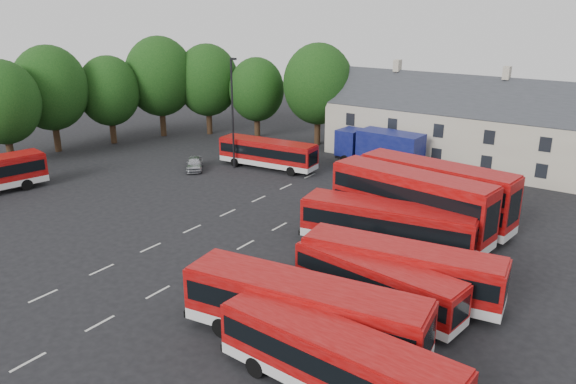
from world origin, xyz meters
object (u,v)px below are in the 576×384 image
at_px(box_truck, 380,147).
at_px(bus_row_a, 336,358).
at_px(bus_dd_south, 411,201).
at_px(lamppost, 233,111).
at_px(silver_car, 195,163).

bearing_deg(box_truck, bus_row_a, -64.07).
xyz_separation_m(bus_dd_south, box_truck, (-9.32, 14.55, -0.56)).
xyz_separation_m(bus_row_a, lamppost, (-25.40, 23.87, 3.92)).
relative_size(silver_car, lamppost, 0.35).
height_order(bus_row_a, box_truck, box_truck).
relative_size(bus_dd_south, box_truck, 1.33).
bearing_deg(lamppost, bus_dd_south, -16.67).
distance_m(bus_dd_south, silver_car, 24.42).
xyz_separation_m(bus_dd_south, silver_car, (-24.05, 3.69, -2.05)).
height_order(bus_dd_south, lamppost, lamppost).
bearing_deg(lamppost, silver_car, -137.16).
xyz_separation_m(box_truck, lamppost, (-11.87, -8.20, 3.61)).
bearing_deg(silver_car, lamppost, 2.34).
distance_m(box_truck, lamppost, 14.87).
distance_m(box_truck, silver_car, 18.36).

